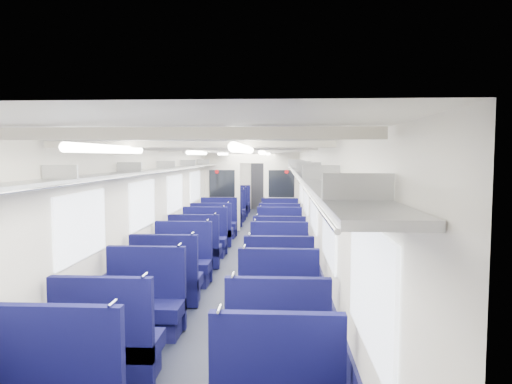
# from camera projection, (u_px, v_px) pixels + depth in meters

# --- Properties ---
(floor) EXTENTS (2.80, 18.00, 0.01)m
(floor) POSITION_uv_depth(u_px,v_px,m) (243.00, 254.00, 10.39)
(floor) COLOR black
(floor) RESTS_ON ground
(ceiling) EXTENTS (2.80, 18.00, 0.01)m
(ceiling) POSITION_uv_depth(u_px,v_px,m) (242.00, 150.00, 10.21)
(ceiling) COLOR white
(ceiling) RESTS_ON wall_left
(wall_left) EXTENTS (0.02, 18.00, 2.35)m
(wall_left) POSITION_uv_depth(u_px,v_px,m) (181.00, 202.00, 10.38)
(wall_left) COLOR beige
(wall_left) RESTS_ON floor
(dado_left) EXTENTS (0.03, 17.90, 0.70)m
(dado_left) POSITION_uv_depth(u_px,v_px,m) (182.00, 238.00, 10.44)
(dado_left) COLOR #111139
(dado_left) RESTS_ON floor
(wall_right) EXTENTS (0.02, 18.00, 2.35)m
(wall_right) POSITION_uv_depth(u_px,v_px,m) (305.00, 203.00, 10.23)
(wall_right) COLOR beige
(wall_right) RESTS_ON floor
(dado_right) EXTENTS (0.03, 17.90, 0.70)m
(dado_right) POSITION_uv_depth(u_px,v_px,m) (304.00, 239.00, 10.29)
(dado_right) COLOR #111139
(dado_right) RESTS_ON floor
(wall_far) EXTENTS (2.80, 0.02, 2.35)m
(wall_far) POSITION_uv_depth(u_px,v_px,m) (260.00, 181.00, 19.26)
(wall_far) COLOR beige
(wall_far) RESTS_ON floor
(luggage_rack_left) EXTENTS (0.36, 17.40, 0.18)m
(luggage_rack_left) POSITION_uv_depth(u_px,v_px,m) (188.00, 166.00, 10.31)
(luggage_rack_left) COLOR #B2B5BA
(luggage_rack_left) RESTS_ON wall_left
(luggage_rack_right) EXTENTS (0.36, 17.40, 0.18)m
(luggage_rack_right) POSITION_uv_depth(u_px,v_px,m) (297.00, 167.00, 10.18)
(luggage_rack_right) COLOR #B2B5BA
(luggage_rack_right) RESTS_ON wall_right
(windows) EXTENTS (2.78, 15.60, 0.75)m
(windows) POSITION_uv_depth(u_px,v_px,m) (241.00, 193.00, 9.83)
(windows) COLOR white
(windows) RESTS_ON wall_left
(ceiling_fittings) EXTENTS (2.70, 16.06, 0.11)m
(ceiling_fittings) POSITION_uv_depth(u_px,v_px,m) (241.00, 152.00, 9.96)
(ceiling_fittings) COLOR beige
(ceiling_fittings) RESTS_ON ceiling
(end_door) EXTENTS (0.75, 0.06, 2.00)m
(end_door) POSITION_uv_depth(u_px,v_px,m) (260.00, 185.00, 19.22)
(end_door) COLOR black
(end_door) RESTS_ON floor
(bulkhead) EXTENTS (2.80, 0.10, 2.35)m
(bulkhead) POSITION_uv_depth(u_px,v_px,m) (252.00, 189.00, 13.60)
(bulkhead) COLOR beige
(bulkhead) RESTS_ON floor
(seat_4) EXTENTS (0.99, 0.55, 1.11)m
(seat_4) POSITION_uv_depth(u_px,v_px,m) (108.00, 347.00, 4.50)
(seat_4) COLOR #0E0E44
(seat_4) RESTS_ON floor
(seat_5) EXTENTS (0.99, 0.55, 1.11)m
(seat_5) POSITION_uv_depth(u_px,v_px,m) (278.00, 348.00, 4.47)
(seat_5) COLOR #0E0E44
(seat_5) RESTS_ON floor
(seat_6) EXTENTS (0.99, 0.55, 1.11)m
(seat_6) POSITION_uv_depth(u_px,v_px,m) (144.00, 307.00, 5.69)
(seat_6) COLOR #0E0E44
(seat_6) RESTS_ON floor
(seat_7) EXTENTS (0.99, 0.55, 1.11)m
(seat_7) POSITION_uv_depth(u_px,v_px,m) (278.00, 311.00, 5.55)
(seat_7) COLOR #0E0E44
(seat_7) RESTS_ON floor
(seat_8) EXTENTS (0.99, 0.55, 1.11)m
(seat_8) POSITION_uv_depth(u_px,v_px,m) (167.00, 282.00, 6.82)
(seat_8) COLOR #0E0E44
(seat_8) RESTS_ON floor
(seat_9) EXTENTS (0.99, 0.55, 1.11)m
(seat_9) POSITION_uv_depth(u_px,v_px,m) (279.00, 285.00, 6.70)
(seat_9) COLOR #0E0E44
(seat_9) RESTS_ON floor
(seat_10) EXTENTS (0.99, 0.55, 1.11)m
(seat_10) POSITION_uv_depth(u_px,v_px,m) (182.00, 265.00, 7.91)
(seat_10) COLOR #0E0E44
(seat_10) RESTS_ON floor
(seat_11) EXTENTS (0.99, 0.55, 1.11)m
(seat_11) POSITION_uv_depth(u_px,v_px,m) (279.00, 266.00, 7.84)
(seat_11) COLOR #0E0E44
(seat_11) RESTS_ON floor
(seat_12) EXTENTS (0.99, 0.55, 1.11)m
(seat_12) POSITION_uv_depth(u_px,v_px,m) (195.00, 251.00, 9.10)
(seat_12) COLOR #0E0E44
(seat_12) RESTS_ON floor
(seat_13) EXTENTS (0.99, 0.55, 1.11)m
(seat_13) POSITION_uv_depth(u_px,v_px,m) (279.00, 253.00, 8.85)
(seat_13) COLOR #0E0E44
(seat_13) RESTS_ON floor
(seat_14) EXTENTS (0.99, 0.55, 1.11)m
(seat_14) POSITION_uv_depth(u_px,v_px,m) (204.00, 241.00, 10.18)
(seat_14) COLOR #0E0E44
(seat_14) RESTS_ON floor
(seat_15) EXTENTS (0.99, 0.55, 1.11)m
(seat_15) POSITION_uv_depth(u_px,v_px,m) (279.00, 241.00, 10.14)
(seat_15) COLOR #0E0E44
(seat_15) RESTS_ON floor
(seat_16) EXTENTS (0.99, 0.55, 1.11)m
(seat_16) POSITION_uv_depth(u_px,v_px,m) (212.00, 232.00, 11.29)
(seat_16) COLOR #0E0E44
(seat_16) RESTS_ON floor
(seat_17) EXTENTS (0.99, 0.55, 1.11)m
(seat_17) POSITION_uv_depth(u_px,v_px,m) (280.00, 233.00, 11.20)
(seat_17) COLOR #0E0E44
(seat_17) RESTS_ON floor
(seat_18) EXTENTS (0.99, 0.55, 1.11)m
(seat_18) POSITION_uv_depth(u_px,v_px,m) (218.00, 225.00, 12.51)
(seat_18) COLOR #0E0E44
(seat_18) RESTS_ON floor
(seat_19) EXTENTS (0.99, 0.55, 1.11)m
(seat_19) POSITION_uv_depth(u_px,v_px,m) (280.00, 226.00, 12.32)
(seat_19) COLOR #0E0E44
(seat_19) RESTS_ON floor
(seat_20) EXTENTS (0.99, 0.55, 1.11)m
(seat_20) POSITION_uv_depth(u_px,v_px,m) (227.00, 216.00, 14.42)
(seat_20) COLOR #0E0E44
(seat_20) RESTS_ON floor
(seat_21) EXTENTS (0.99, 0.55, 1.11)m
(seat_21) POSITION_uv_depth(u_px,v_px,m) (280.00, 216.00, 14.33)
(seat_21) COLOR #0E0E44
(seat_21) RESTS_ON floor
(seat_22) EXTENTS (0.99, 0.55, 1.11)m
(seat_22) POSITION_uv_depth(u_px,v_px,m) (231.00, 211.00, 15.63)
(seat_22) COLOR #0E0E44
(seat_22) RESTS_ON floor
(seat_23) EXTENTS (0.99, 0.55, 1.11)m
(seat_23) POSITION_uv_depth(u_px,v_px,m) (280.00, 211.00, 15.68)
(seat_23) COLOR #0E0E44
(seat_23) RESTS_ON floor
(seat_24) EXTENTS (0.99, 0.55, 1.11)m
(seat_24) POSITION_uv_depth(u_px,v_px,m) (235.00, 207.00, 16.87)
(seat_24) COLOR #0E0E44
(seat_24) RESTS_ON floor
(seat_25) EXTENTS (0.99, 0.55, 1.11)m
(seat_25) POSITION_uv_depth(u_px,v_px,m) (280.00, 207.00, 16.83)
(seat_25) COLOR #0E0E44
(seat_25) RESTS_ON floor
(seat_26) EXTENTS (0.99, 0.55, 1.11)m
(seat_26) POSITION_uv_depth(u_px,v_px,m) (237.00, 204.00, 17.88)
(seat_26) COLOR #0E0E44
(seat_26) RESTS_ON floor
(seat_27) EXTENTS (0.99, 0.55, 1.11)m
(seat_27) POSITION_uv_depth(u_px,v_px,m) (280.00, 205.00, 17.76)
(seat_27) COLOR #0E0E44
(seat_27) RESTS_ON floor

